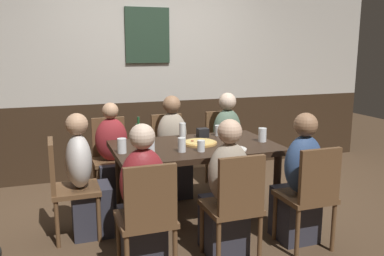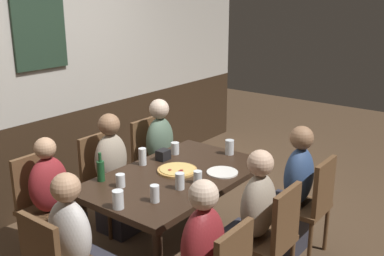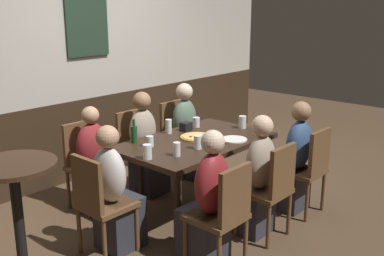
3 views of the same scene
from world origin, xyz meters
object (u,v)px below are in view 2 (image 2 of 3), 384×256
pint_glass_amber (180,182)px  beer_bottle_green (101,170)px  person_mid_far (116,183)px  condiment_caddy (163,155)px  person_mid_near (251,232)px  dining_table (176,184)px  pint_glass_stout (118,201)px  beer_glass_half (175,149)px  chair_right_far (152,156)px  chair_right_near (310,202)px  chair_mid_near (272,235)px  highball_clear (155,195)px  plate_white_large (222,172)px  tumbler_water (198,178)px  pizza (177,170)px  chair_left_far (42,201)px  person_right_far (164,161)px  pint_glass_pale (121,181)px  beer_glass_tall (143,158)px  chair_mid_far (104,176)px  tumbler_short (230,148)px  person_right_near (292,199)px  person_left_far (55,213)px

pint_glass_amber → beer_bottle_green: beer_bottle_green is taller
person_mid_far → condiment_caddy: size_ratio=10.20×
person_mid_near → pint_glass_amber: bearing=111.1°
person_mid_far → dining_table: bearing=-90.0°
pint_glass_stout → beer_glass_half: pint_glass_stout is taller
chair_right_far → chair_right_near: 1.76m
chair_mid_near → highball_clear: 0.88m
beer_bottle_green → plate_white_large: (0.71, -0.66, -0.08)m
chair_mid_near → person_mid_near: size_ratio=0.79×
tumbler_water → pizza: bearing=72.0°
plate_white_large → chair_right_near: bearing=-54.9°
chair_left_far → tumbler_water: 1.33m
person_mid_far → tumbler_water: person_mid_far is taller
person_right_far → tumbler_water: (-0.71, -0.97, 0.31)m
person_mid_near → chair_right_far: bearing=67.2°
dining_table → chair_right_far: bearing=52.7°
chair_right_far → pint_glass_pale: 1.35m
beer_glass_tall → highball_clear: 0.73m
chair_right_far → chair_left_far: same height
chair_right_near → condiment_caddy: (-0.48, 1.18, 0.29)m
chair_mid_far → person_mid_near: 1.60m
tumbler_short → beer_glass_half: tumbler_short is taller
pint_glass_stout → beer_bottle_green: (0.24, 0.45, 0.03)m
person_mid_far → plate_white_large: size_ratio=4.38×
tumbler_short → condiment_caddy: tumbler_short is taller
chair_right_far → person_right_far: person_right_far is taller
person_mid_far → pint_glass_stout: person_mid_far is taller
chair_mid_near → plate_white_large: chair_mid_near is taller
person_right_near → person_mid_far: (-0.67, 1.44, -0.00)m
chair_mid_far → person_left_far: size_ratio=0.82×
chair_right_near → highball_clear: (-1.15, 0.68, 0.30)m
beer_glass_tall → pint_glass_amber: size_ratio=1.17×
chair_right_near → person_right_near: (0.00, 0.16, -0.02)m
pint_glass_pale → dining_table: bearing=-21.7°
person_right_far → beer_glass_half: (-0.31, -0.41, 0.31)m
person_mid_near → person_right_near: (0.67, -0.00, 0.01)m
person_mid_near → pizza: (0.06, 0.75, 0.28)m
chair_left_far → chair_right_far: bearing=0.0°
beer_bottle_green → condiment_caddy: (0.65, -0.08, -0.04)m
chair_right_near → person_right_far: 1.60m
chair_left_far → condiment_caddy: size_ratio=8.00×
chair_right_far → pint_glass_stout: size_ratio=6.77×
chair_mid_far → beer_glass_half: 0.74m
tumbler_water → pint_glass_amber: size_ratio=0.80×
highball_clear → beer_bottle_green: size_ratio=0.53×
pizza → pint_glass_pale: 0.52m
plate_white_large → person_mid_far: bearing=104.1°
dining_table → person_mid_near: person_mid_near is taller
chair_mid_near → pint_glass_amber: chair_mid_near is taller
beer_glass_tall → plate_white_large: bearing=-68.0°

